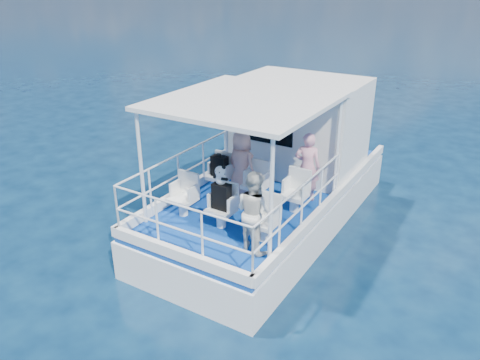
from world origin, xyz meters
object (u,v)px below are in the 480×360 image
object	(u,v)px
panda	(221,175)
passenger_stbd_aft	(254,211)
passenger_port_fwd	(241,164)
backpack_center	(222,196)

from	to	relation	value
panda	passenger_stbd_aft	bearing A→B (deg)	-21.06
passenger_port_fwd	backpack_center	size ratio (longest dim) A/B	2.84
passenger_stbd_aft	passenger_port_fwd	bearing A→B (deg)	-34.85
passenger_port_fwd	panda	bearing A→B (deg)	117.21
passenger_port_fwd	backpack_center	bearing A→B (deg)	117.64
backpack_center	panda	world-z (taller)	panda
passenger_port_fwd	passenger_stbd_aft	world-z (taller)	passenger_stbd_aft
backpack_center	panda	bearing A→B (deg)	-172.89
passenger_port_fwd	backpack_center	xyz separation A→B (m)	(0.39, -1.36, -0.08)
passenger_stbd_aft	panda	world-z (taller)	passenger_stbd_aft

